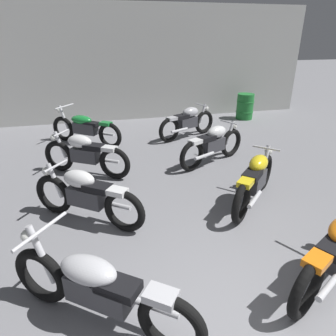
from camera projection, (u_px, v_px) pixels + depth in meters
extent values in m
cube|color=#B2B2AD|center=(125.00, 64.00, 9.77)|extent=(12.66, 0.24, 3.60)
torus|color=black|center=(41.00, 276.00, 3.20)|extent=(0.60, 0.50, 0.67)
torus|color=black|center=(172.00, 325.00, 2.66)|extent=(0.60, 0.50, 0.67)
cylinder|color=silver|center=(42.00, 255.00, 3.05)|extent=(0.26, 0.22, 0.66)
cube|color=#38383D|center=(99.00, 290.00, 2.89)|extent=(0.67, 0.59, 0.28)
ellipsoid|color=#B7B7BC|center=(88.00, 270.00, 2.84)|extent=(0.67, 0.62, 0.22)
cube|color=black|center=(118.00, 286.00, 2.76)|extent=(0.46, 0.43, 0.10)
cube|color=#B7B7BC|center=(161.00, 296.00, 2.58)|extent=(0.34, 0.33, 0.08)
cylinder|color=silver|center=(41.00, 231.00, 2.90)|extent=(0.44, 0.56, 0.04)
sphere|color=white|center=(28.00, 236.00, 3.02)|extent=(0.14, 0.14, 0.14)
cylinder|color=silver|center=(152.00, 306.00, 2.87)|extent=(0.48, 0.39, 0.07)
torus|color=black|center=(54.00, 194.00, 4.84)|extent=(0.60, 0.49, 0.67)
torus|color=black|center=(124.00, 211.00, 4.38)|extent=(0.60, 0.49, 0.67)
cylinder|color=silver|center=(55.00, 181.00, 4.70)|extent=(0.24, 0.20, 0.56)
cube|color=#38383D|center=(87.00, 197.00, 4.57)|extent=(0.60, 0.54, 0.28)
ellipsoid|color=white|center=(79.00, 179.00, 4.49)|extent=(0.58, 0.54, 0.26)
cube|color=black|center=(98.00, 187.00, 4.41)|extent=(0.46, 0.43, 0.10)
cube|color=white|center=(117.00, 192.00, 4.29)|extent=(0.34, 0.33, 0.08)
cylinder|color=silver|center=(56.00, 166.00, 4.58)|extent=(0.32, 0.40, 0.04)
sphere|color=white|center=(47.00, 171.00, 4.70)|extent=(0.14, 0.14, 0.14)
cylinder|color=silver|center=(115.00, 205.00, 4.58)|extent=(0.48, 0.39, 0.07)
torus|color=black|center=(59.00, 156.00, 6.36)|extent=(0.63, 0.45, 0.67)
torus|color=black|center=(115.00, 163.00, 6.00)|extent=(0.63, 0.45, 0.67)
cylinder|color=silver|center=(60.00, 145.00, 6.23)|extent=(0.24, 0.19, 0.56)
cube|color=#38383D|center=(86.00, 155.00, 6.14)|extent=(0.61, 0.51, 0.28)
ellipsoid|color=white|center=(80.00, 141.00, 6.05)|extent=(0.59, 0.51, 0.26)
cube|color=black|center=(94.00, 147.00, 6.00)|extent=(0.47, 0.42, 0.10)
cube|color=white|center=(109.00, 149.00, 5.90)|extent=(0.34, 0.32, 0.08)
cylinder|color=silver|center=(61.00, 133.00, 6.11)|extent=(0.29, 0.43, 0.04)
sphere|color=white|center=(54.00, 138.00, 6.22)|extent=(0.14, 0.14, 0.14)
cylinder|color=silver|center=(107.00, 160.00, 6.19)|extent=(0.50, 0.35, 0.07)
torus|color=black|center=(63.00, 129.00, 8.19)|extent=(0.59, 0.50, 0.67)
torus|color=black|center=(110.00, 136.00, 7.64)|extent=(0.59, 0.50, 0.67)
cylinder|color=silver|center=(64.00, 118.00, 8.04)|extent=(0.26, 0.22, 0.66)
cube|color=#38383D|center=(85.00, 128.00, 7.88)|extent=(0.67, 0.60, 0.28)
ellipsoid|color=#197F33|center=(81.00, 120.00, 7.82)|extent=(0.67, 0.62, 0.22)
cube|color=black|center=(92.00, 124.00, 7.74)|extent=(0.46, 0.44, 0.10)
cube|color=#197F33|center=(106.00, 124.00, 7.56)|extent=(0.34, 0.33, 0.08)
cylinder|color=silver|center=(64.00, 106.00, 7.89)|extent=(0.45, 0.56, 0.04)
sphere|color=white|center=(59.00, 110.00, 8.01)|extent=(0.14, 0.14, 0.14)
cylinder|color=silver|center=(105.00, 134.00, 7.85)|extent=(0.48, 0.40, 0.07)
torus|color=black|center=(307.00, 289.00, 3.04)|extent=(0.64, 0.41, 0.67)
cube|color=black|center=(333.00, 247.00, 3.27)|extent=(0.47, 0.40, 0.10)
cube|color=orange|center=(317.00, 261.00, 2.98)|extent=(0.34, 0.31, 0.08)
cylinder|color=silver|center=(330.00, 285.00, 3.11)|extent=(0.52, 0.32, 0.07)
torus|color=black|center=(265.00, 172.00, 5.61)|extent=(0.56, 0.55, 0.67)
torus|color=black|center=(241.00, 203.00, 4.59)|extent=(0.56, 0.55, 0.67)
cylinder|color=silver|center=(265.00, 161.00, 5.44)|extent=(0.22, 0.22, 0.56)
cube|color=#38383D|center=(255.00, 181.00, 5.06)|extent=(0.58, 0.57, 0.28)
ellipsoid|color=yellow|center=(259.00, 163.00, 5.02)|extent=(0.57, 0.56, 0.26)
cube|color=black|center=(252.00, 175.00, 4.81)|extent=(0.45, 0.45, 0.10)
cube|color=yellow|center=(246.00, 183.00, 4.55)|extent=(0.34, 0.34, 0.08)
cylinder|color=silver|center=(266.00, 148.00, 5.29)|extent=(0.36, 0.37, 0.04)
sphere|color=white|center=(268.00, 151.00, 5.49)|extent=(0.14, 0.14, 0.14)
cylinder|color=silver|center=(255.00, 199.00, 4.73)|extent=(0.44, 0.43, 0.07)
torus|color=black|center=(231.00, 143.00, 7.13)|extent=(0.65, 0.39, 0.67)
torus|color=black|center=(192.00, 156.00, 6.36)|extent=(0.65, 0.39, 0.67)
cylinder|color=silver|center=(230.00, 133.00, 6.98)|extent=(0.25, 0.17, 0.56)
cube|color=#38383D|center=(213.00, 145.00, 6.70)|extent=(0.62, 0.47, 0.28)
ellipsoid|color=white|center=(217.00, 132.00, 6.65)|extent=(0.59, 0.48, 0.26)
cube|color=black|center=(206.00, 138.00, 6.49)|extent=(0.46, 0.39, 0.10)
cube|color=white|center=(196.00, 142.00, 6.29)|extent=(0.34, 0.30, 0.08)
cylinder|color=silver|center=(229.00, 122.00, 6.84)|extent=(0.24, 0.45, 0.04)
sphere|color=white|center=(234.00, 126.00, 7.00)|extent=(0.14, 0.14, 0.14)
cylinder|color=silver|center=(204.00, 156.00, 6.42)|extent=(0.52, 0.31, 0.07)
torus|color=black|center=(204.00, 122.00, 8.81)|extent=(0.66, 0.37, 0.67)
torus|color=black|center=(169.00, 130.00, 8.07)|extent=(0.66, 0.37, 0.67)
cylinder|color=silver|center=(202.00, 114.00, 8.66)|extent=(0.25, 0.16, 0.56)
cube|color=#38383D|center=(187.00, 122.00, 8.40)|extent=(0.62, 0.45, 0.28)
ellipsoid|color=#B7B7BC|center=(190.00, 112.00, 8.34)|extent=(0.59, 0.47, 0.26)
cube|color=black|center=(182.00, 117.00, 8.19)|extent=(0.46, 0.38, 0.10)
cube|color=#B7B7BC|center=(172.00, 119.00, 8.01)|extent=(0.34, 0.30, 0.08)
cylinder|color=silver|center=(201.00, 105.00, 8.52)|extent=(0.23, 0.45, 0.04)
sphere|color=white|center=(206.00, 108.00, 8.68)|extent=(0.14, 0.14, 0.14)
cylinder|color=silver|center=(179.00, 130.00, 8.13)|extent=(0.53, 0.29, 0.07)
cylinder|color=#1E722D|center=(245.00, 106.00, 10.31)|extent=(0.56, 0.56, 0.85)
torus|color=#1E722D|center=(245.00, 101.00, 10.24)|extent=(0.59, 0.59, 0.03)
torus|color=#1E722D|center=(244.00, 111.00, 10.38)|extent=(0.59, 0.59, 0.03)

